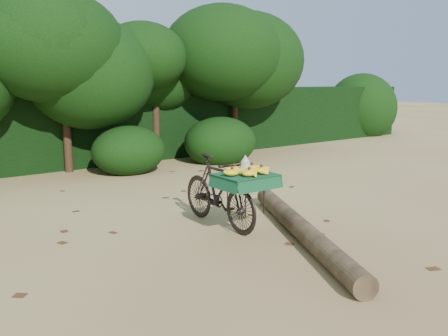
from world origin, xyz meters
TOP-DOWN VIEW (x-y plane):
  - ground at (0.00, 0.00)m, footprint 80.00×80.00m
  - vendor_bicycle at (0.78, -0.01)m, footprint 0.73×1.73m
  - fallen_log at (1.29, -1.07)m, footprint 1.89×3.34m
  - hedge_backdrop at (0.00, 6.30)m, footprint 26.00×1.80m
  - tree_row at (-0.65, 5.50)m, footprint 14.50×2.00m
  - bush_clumps at (0.50, 4.30)m, footprint 8.80×1.70m
  - leaf_litter at (0.00, 0.65)m, footprint 7.00×7.30m

SIDE VIEW (x-z plane):
  - ground at x=0.00m, z-range 0.00..0.00m
  - leaf_litter at x=0.00m, z-range 0.00..0.01m
  - fallen_log at x=1.29m, z-range 0.00..0.26m
  - bush_clumps at x=0.50m, z-range 0.00..0.90m
  - vendor_bicycle at x=0.78m, z-range 0.01..1.01m
  - hedge_backdrop at x=0.00m, z-range 0.00..1.80m
  - tree_row at x=-0.65m, z-range 0.00..4.00m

